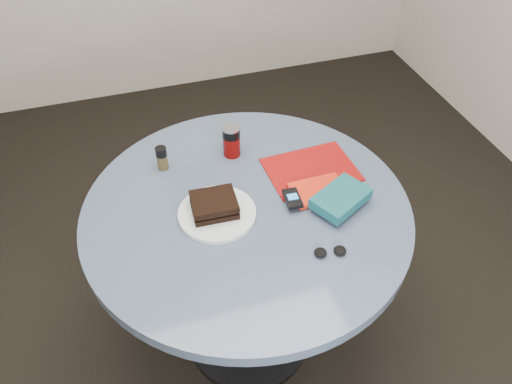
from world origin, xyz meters
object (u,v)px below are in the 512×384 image
object	(u,v)px
sandwich	(214,205)
novel	(341,198)
red_book	(318,191)
plate	(217,214)
soda_can	(232,141)
mp3_player	(293,198)
headphones	(330,252)
magazine	(311,170)
pepper_grinder	(162,158)
table	(247,241)

from	to	relation	value
sandwich	novel	distance (m)	0.38
red_book	plate	bearing A→B (deg)	178.50
sandwich	soda_can	size ratio (longest dim) A/B	1.23
mp3_player	headphones	distance (m)	0.22
magazine	novel	bearing A→B (deg)	-86.69
soda_can	novel	distance (m)	0.42
pepper_grinder	soda_can	bearing A→B (deg)	0.42
table	novel	distance (m)	0.35
plate	pepper_grinder	world-z (taller)	pepper_grinder
novel	mp3_player	xyz separation A→B (m)	(-0.13, 0.05, -0.01)
plate	soda_can	size ratio (longest dim) A/B	2.09
table	headphones	distance (m)	0.35
pepper_grinder	mp3_player	world-z (taller)	pepper_grinder
sandwich	red_book	distance (m)	0.33
mp3_player	red_book	bearing A→B (deg)	12.93
plate	mp3_player	world-z (taller)	mp3_player
magazine	novel	distance (m)	0.19
red_book	mp3_player	world-z (taller)	mp3_player
table	soda_can	bearing A→B (deg)	84.45
plate	headphones	bearing A→B (deg)	-42.37
table	sandwich	world-z (taller)	sandwich
pepper_grinder	magazine	world-z (taller)	pepper_grinder
magazine	pepper_grinder	bearing A→B (deg)	158.51
table	red_book	distance (m)	0.29
red_book	novel	size ratio (longest dim) A/B	0.98
headphones	pepper_grinder	bearing A→B (deg)	126.85
plate	headphones	world-z (taller)	headphones
magazine	sandwich	bearing A→B (deg)	-166.80
soda_can	magazine	xyz separation A→B (m)	(0.22, -0.16, -0.05)
novel	table	bearing A→B (deg)	134.07
sandwich	novel	world-z (taller)	sandwich
plate	magazine	xyz separation A→B (m)	(0.34, 0.11, -0.00)
pepper_grinder	novel	bearing A→B (deg)	-35.44
table	magazine	bearing A→B (deg)	21.02
sandwich	novel	size ratio (longest dim) A/B	0.80
table	sandwich	xyz separation A→B (m)	(-0.10, -0.00, 0.20)
magazine	soda_can	bearing A→B (deg)	142.10
mp3_player	headphones	bearing A→B (deg)	-81.66
sandwich	mp3_player	xyz separation A→B (m)	(0.23, -0.03, -0.01)
red_book	mp3_player	bearing A→B (deg)	-168.12
plate	mp3_player	xyz separation A→B (m)	(0.23, -0.02, 0.02)
table	soda_can	xyz separation A→B (m)	(0.02, 0.25, 0.22)
red_book	headphones	bearing A→B (deg)	-105.88
magazine	headphones	distance (m)	0.35
table	red_book	bearing A→B (deg)	-3.44
plate	magazine	bearing A→B (deg)	17.26
plate	soda_can	distance (m)	0.30
magazine	red_book	world-z (taller)	red_book
soda_can	mp3_player	bearing A→B (deg)	-69.26
pepper_grinder	red_book	world-z (taller)	pepper_grinder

